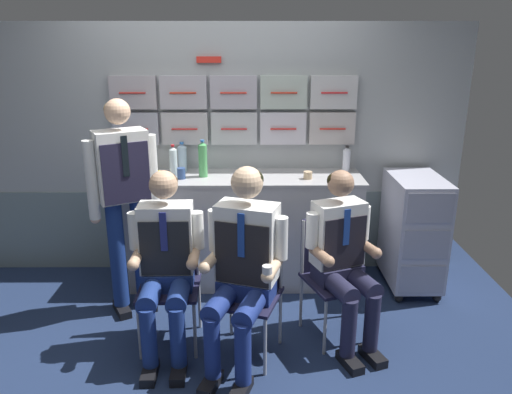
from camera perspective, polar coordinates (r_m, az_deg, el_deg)
name	(u,v)px	position (r m, az deg, el deg)	size (l,w,h in m)	color
ground	(211,358)	(3.47, -5.30, -18.10)	(4.80, 4.80, 0.04)	#1D2B4C
galley_bulkhead	(221,153)	(4.28, -4.06, 5.12)	(4.20, 0.14, 2.15)	#A5ABAF
galley_counter	(245,229)	(4.18, -1.32, -3.79)	(1.94, 0.53, 0.94)	#B9B9BC
service_trolley	(413,230)	(4.27, 17.76, -3.63)	(0.40, 0.65, 0.96)	black
folding_chair_left	(170,270)	(3.45, -9.89, -8.34)	(0.41, 0.41, 0.83)	#A8AAAF
crew_member_left	(166,258)	(3.23, -10.44, -6.99)	(0.49, 0.60, 1.23)	black
folding_chair_right	(251,279)	(3.28, -0.55, -9.46)	(0.50, 0.50, 0.83)	#A8AAAF
crew_member_right	(243,260)	(3.06, -1.48, -7.35)	(0.55, 0.70, 1.29)	black
folding_chair_by_counter	(330,264)	(3.52, 8.64, -7.70)	(0.52, 0.52, 0.83)	#A8AAAF
crew_member_by_counter	(344,254)	(3.33, 10.13, -6.51)	(0.52, 0.65, 1.21)	black
crew_member_standing	(124,192)	(3.69, -15.04, 0.61)	(0.47, 0.38, 1.63)	black
water_bottle_short	(346,160)	(4.22, 10.45, 4.30)	(0.07, 0.07, 0.22)	silver
water_bottle_tall	(203,159)	(4.02, -6.19, 4.37)	(0.07, 0.07, 0.30)	#4DA35A
sparkling_bottle_green	(182,158)	(4.20, -8.55, 4.53)	(0.08, 0.08, 0.25)	silver
water_bottle_blue_cap	(173,162)	(4.06, -9.57, 4.08)	(0.06, 0.06, 0.26)	silver
espresso_cup_small	(308,175)	(3.98, 6.04, 2.57)	(0.07, 0.07, 0.06)	tan
paper_cup_blue	(181,173)	(4.00, -8.67, 2.76)	(0.07, 0.07, 0.09)	navy
snack_banana	(155,173)	(4.14, -11.63, 2.75)	(0.17, 0.10, 0.04)	yellow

